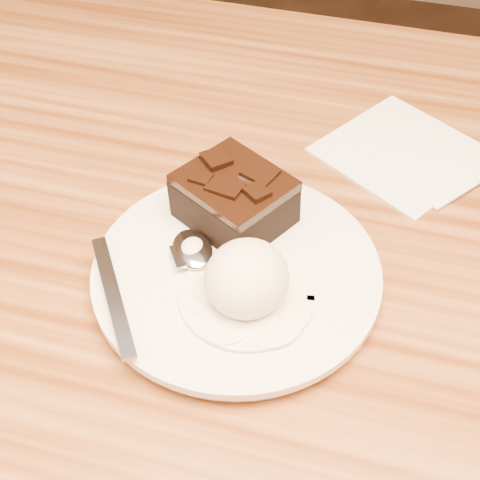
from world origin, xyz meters
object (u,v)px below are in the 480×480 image
(spoon, at_px, (192,251))
(napkin, at_px, (403,151))
(dining_table, at_px, (243,451))
(brownie, at_px, (234,202))
(plate, at_px, (237,276))
(ice_cream_scoop, at_px, (247,278))

(spoon, bearing_deg, napkin, 19.25)
(dining_table, height_order, brownie, brownie)
(plate, relative_size, brownie, 2.77)
(napkin, bearing_deg, brownie, -130.38)
(spoon, height_order, napkin, spoon)
(dining_table, distance_m, plate, 0.39)
(ice_cream_scoop, height_order, napkin, ice_cream_scoop)
(dining_table, bearing_deg, spoon, -128.54)
(plate, distance_m, brownie, 0.06)
(napkin, bearing_deg, spoon, -126.60)
(dining_table, bearing_deg, plate, -83.06)
(napkin, bearing_deg, ice_cream_scoop, -112.47)
(dining_table, bearing_deg, brownie, 142.43)
(ice_cream_scoop, distance_m, napkin, 0.25)
(brownie, distance_m, ice_cream_scoop, 0.08)
(plate, relative_size, ice_cream_scoop, 3.42)
(plate, bearing_deg, spoon, 174.62)
(napkin, bearing_deg, dining_table, -126.09)
(plate, distance_m, napkin, 0.23)
(spoon, xyz_separation_m, napkin, (0.15, 0.20, -0.02))
(dining_table, distance_m, napkin, 0.42)
(dining_table, relative_size, spoon, 6.79)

